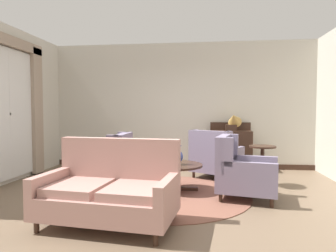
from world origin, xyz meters
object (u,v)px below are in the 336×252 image
(coffee_table, at_px, (177,169))
(settee, at_px, (110,191))
(side_table, at_px, (262,162))
(porcelain_vase, at_px, (177,156))
(armchair_far_left, at_px, (215,158))
(armchair_beside_settee, at_px, (107,165))
(armchair_near_sideboard, at_px, (242,172))
(sideboard, at_px, (231,148))
(gramophone, at_px, (233,121))

(coffee_table, relative_size, settee, 0.52)
(coffee_table, bearing_deg, side_table, 20.03)
(porcelain_vase, relative_size, armchair_far_left, 0.28)
(armchair_beside_settee, bearing_deg, porcelain_vase, 87.62)
(armchair_near_sideboard, distance_m, sideboard, 2.23)
(armchair_far_left, distance_m, gramophone, 1.11)
(armchair_far_left, distance_m, side_table, 0.99)
(armchair_far_left, height_order, side_table, armchair_far_left)
(armchair_beside_settee, distance_m, armchair_near_sideboard, 2.29)
(porcelain_vase, relative_size, gramophone, 0.67)
(armchair_beside_settee, xyz_separation_m, sideboard, (2.27, 1.90, 0.10))
(sideboard, bearing_deg, side_table, -71.24)
(porcelain_vase, height_order, armchair_near_sideboard, armchair_near_sideboard)
(coffee_table, bearing_deg, armchair_near_sideboard, -17.39)
(porcelain_vase, bearing_deg, settee, -113.34)
(armchair_far_left, xyz_separation_m, armchair_near_sideboard, (0.37, -1.41, 0.00))
(armchair_near_sideboard, relative_size, side_table, 1.39)
(coffee_table, relative_size, sideboard, 0.80)
(porcelain_vase, bearing_deg, gramophone, 59.59)
(settee, height_order, side_table, settee)
(sideboard, bearing_deg, armchair_near_sideboard, -90.17)
(settee, distance_m, armchair_beside_settee, 1.68)
(coffee_table, xyz_separation_m, armchair_beside_settee, (-1.22, -0.00, 0.04))
(porcelain_vase, bearing_deg, armchair_near_sideboard, -15.61)
(coffee_table, distance_m, armchair_near_sideboard, 1.09)
(armchair_near_sideboard, bearing_deg, armchair_beside_settee, 93.74)
(porcelain_vase, distance_m, sideboard, 2.20)
(armchair_far_left, xyz_separation_m, gramophone, (0.42, 0.73, 0.72))
(armchair_beside_settee, relative_size, gramophone, 2.02)
(armchair_far_left, relative_size, sideboard, 1.06)
(coffee_table, xyz_separation_m, armchair_near_sideboard, (1.04, -0.33, 0.04))
(armchair_beside_settee, bearing_deg, side_table, 100.77)
(armchair_beside_settee, bearing_deg, coffee_table, 89.40)
(armchair_beside_settee, bearing_deg, sideboard, 129.25)
(armchair_near_sideboard, distance_m, gramophone, 2.26)
(armchair_beside_settee, relative_size, armchair_far_left, 0.84)
(settee, bearing_deg, sideboard, 70.00)
(gramophone, bearing_deg, coffee_table, -121.17)
(porcelain_vase, height_order, settee, settee)
(side_table, relative_size, sideboard, 0.67)
(settee, distance_m, armchair_far_left, 2.99)
(porcelain_vase, distance_m, side_table, 1.62)
(porcelain_vase, bearing_deg, coffee_table, 104.85)
(armchair_beside_settee, height_order, side_table, armchair_beside_settee)
(coffee_table, relative_size, armchair_beside_settee, 0.90)
(settee, relative_size, sideboard, 1.53)
(porcelain_vase, bearing_deg, sideboard, 61.74)
(porcelain_vase, bearing_deg, armchair_beside_settee, 178.26)
(coffee_table, distance_m, sideboard, 2.17)
(porcelain_vase, xyz_separation_m, side_table, (1.50, 0.59, -0.17))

